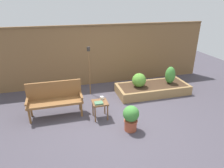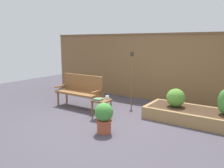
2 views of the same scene
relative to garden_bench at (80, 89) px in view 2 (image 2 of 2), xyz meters
name	(u,v)px [view 2 (image 2 of 2)]	position (x,y,z in m)	size (l,w,h in m)	color
ground_plane	(109,123)	(1.48, -0.68, -0.54)	(14.00, 14.00, 0.00)	#47424C
fence_back	(155,67)	(1.48, 1.92, 0.55)	(8.40, 0.14, 2.16)	brown
garden_bench	(80,89)	(0.00, 0.00, 0.00)	(1.44, 0.48, 0.94)	brown
side_table	(102,103)	(1.13, -0.48, -0.15)	(0.40, 0.40, 0.48)	brown
cup_on_table	(107,97)	(1.21, -0.36, -0.02)	(0.13, 0.09, 0.08)	silver
book_on_table	(98,99)	(1.08, -0.57, -0.05)	(0.22, 0.16, 0.04)	#4C7A56
potted_boxwood	(104,116)	(1.73, -1.21, -0.18)	(0.39, 0.39, 0.65)	#A84C33
raised_planter_bed	(196,116)	(3.16, 0.57, -0.39)	(2.40, 1.00, 0.30)	#997547
shrub_near_bench	(176,98)	(2.65, 0.56, -0.02)	(0.45, 0.45, 0.45)	brown
tiki_torch	(132,69)	(1.12, 1.05, 0.56)	(0.10, 0.10, 1.60)	brown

